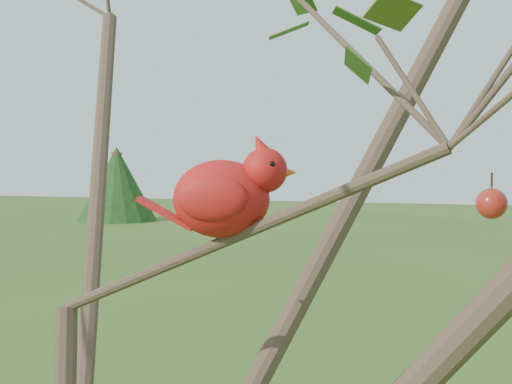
% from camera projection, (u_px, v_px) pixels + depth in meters
% --- Properties ---
extents(crabapple_tree, '(2.35, 2.05, 2.95)m').
position_uv_depth(crabapple_tree, '(56.00, 206.00, 1.00)').
color(crabapple_tree, '#413123').
rests_on(crabapple_tree, ground).
extents(cardinal, '(0.23, 0.14, 0.16)m').
position_uv_depth(cardinal, '(227.00, 195.00, 1.01)').
color(cardinal, red).
rests_on(cardinal, ground).
extents(distant_trees, '(44.29, 15.39, 2.90)m').
position_uv_depth(distant_trees, '(343.00, 188.00, 24.26)').
color(distant_trees, '#413123').
rests_on(distant_trees, ground).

